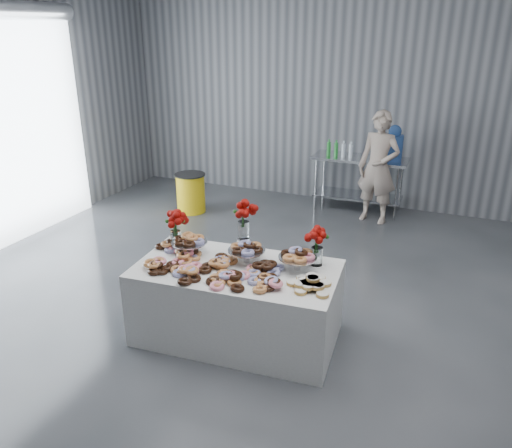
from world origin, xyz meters
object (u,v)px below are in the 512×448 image
at_px(person, 378,168).
at_px(trash_barrel, 191,193).
at_px(prep_table, 359,174).
at_px(water_jug, 394,145).
at_px(display_table, 237,303).

relative_size(person, trash_barrel, 2.68).
height_order(prep_table, water_jug, water_jug).
distance_m(display_table, trash_barrel, 3.68).
xyz_separation_m(display_table, prep_table, (0.30, 4.07, 0.24)).
bearing_deg(trash_barrel, person, 14.80).
relative_size(water_jug, trash_barrel, 0.87).
bearing_deg(trash_barrel, water_jug, 20.45).
xyz_separation_m(prep_table, trash_barrel, (-2.50, -1.12, -0.30)).
distance_m(display_table, prep_table, 4.09).
xyz_separation_m(person, trash_barrel, (-2.86, -0.75, -0.54)).
height_order(prep_table, trash_barrel, prep_table).
relative_size(display_table, trash_barrel, 2.97).
height_order(display_table, trash_barrel, display_table).
bearing_deg(person, display_table, -88.65).
relative_size(water_jug, person, 0.32).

